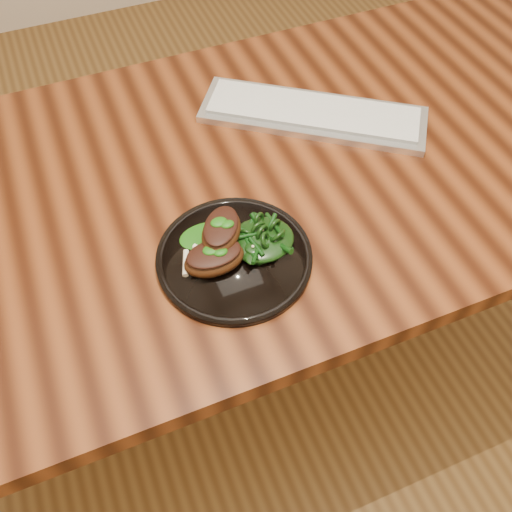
% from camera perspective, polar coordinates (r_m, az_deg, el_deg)
% --- Properties ---
extents(desk, '(1.60, 0.80, 0.75)m').
position_cam_1_polar(desk, '(1.13, 0.74, 5.96)').
color(desk, black).
rests_on(desk, ground).
extents(plate, '(0.25, 0.25, 0.02)m').
position_cam_1_polar(plate, '(0.92, -2.19, -0.15)').
color(plate, black).
rests_on(plate, desk).
extents(lamb_chop_front, '(0.10, 0.07, 0.04)m').
position_cam_1_polar(lamb_chop_front, '(0.88, -4.25, -0.20)').
color(lamb_chop_front, '#3C1D0B').
rests_on(lamb_chop_front, plate).
extents(lamb_chop_back, '(0.10, 0.11, 0.04)m').
position_cam_1_polar(lamb_chop_back, '(0.89, -3.52, 2.54)').
color(lamb_chop_back, '#3C1D0B').
rests_on(lamb_chop_back, plate).
extents(herb_smear, '(0.08, 0.06, 0.01)m').
position_cam_1_polar(herb_smear, '(0.94, -5.18, 2.03)').
color(herb_smear, '#0C4107').
rests_on(herb_smear, plate).
extents(greens_heap, '(0.11, 0.10, 0.04)m').
position_cam_1_polar(greens_heap, '(0.91, 0.57, 1.92)').
color(greens_heap, black).
rests_on(greens_heap, plate).
extents(keyboard, '(0.44, 0.37, 0.02)m').
position_cam_1_polar(keyboard, '(1.17, 5.72, 13.98)').
color(keyboard, silver).
rests_on(keyboard, desk).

